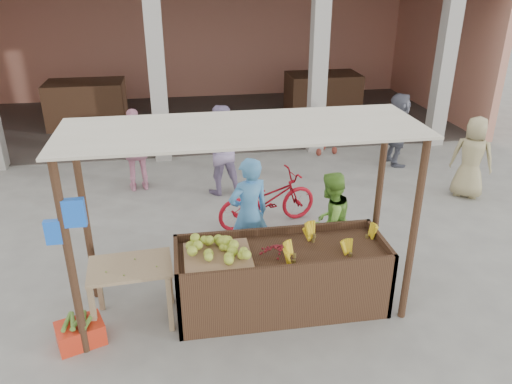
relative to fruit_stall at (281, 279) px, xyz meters
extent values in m
plane|color=slate|center=(-0.50, 0.00, -0.40)|extent=(60.00, 60.00, 0.00)
cube|color=tan|center=(-0.50, 11.40, 1.60)|extent=(14.00, 0.20, 4.00)
cube|color=tan|center=(6.40, 8.50, 1.60)|extent=(0.20, 6.00, 4.00)
cube|color=#A6A198|center=(-1.50, 5.65, 1.60)|extent=(0.35, 0.35, 4.00)
cube|color=#A6A198|center=(2.00, 5.65, 1.60)|extent=(0.35, 0.35, 4.00)
cube|color=#A6A198|center=(5.00, 5.65, 1.60)|extent=(0.35, 0.35, 4.00)
cube|color=#472F1C|center=(-3.50, 8.50, 0.20)|extent=(2.00, 1.20, 1.20)
cube|color=#472F1C|center=(3.00, 8.50, 0.20)|extent=(2.00, 1.20, 1.20)
cube|color=#472F1C|center=(0.00, 0.00, 0.00)|extent=(2.60, 0.95, 0.80)
cylinder|color=#472F1C|center=(-2.35, -0.45, 0.78)|extent=(0.09, 0.09, 2.35)
cylinder|color=#472F1C|center=(1.45, -0.45, 0.78)|extent=(0.09, 0.09, 2.35)
cylinder|color=#472F1C|center=(-2.35, 0.60, 0.78)|extent=(0.09, 0.09, 2.35)
cylinder|color=#472F1C|center=(1.45, 0.60, 0.78)|extent=(0.09, 0.09, 2.35)
cube|color=beige|center=(-0.45, 0.08, 1.97)|extent=(4.00, 1.35, 0.03)
cube|color=blue|center=(-2.23, -0.45, 1.35)|extent=(0.22, 0.08, 0.30)
cube|color=blue|center=(-2.45, -0.45, 1.15)|extent=(0.18, 0.07, 0.26)
cube|color=#936C4C|center=(-0.79, -0.03, 0.43)|extent=(0.79, 0.69, 0.06)
ellipsoid|color=gold|center=(-0.79, -0.03, 0.53)|extent=(0.68, 0.59, 0.15)
ellipsoid|color=maroon|center=(-0.09, -0.06, 0.47)|extent=(0.47, 0.38, 0.15)
cube|color=tan|center=(-1.82, 0.02, 0.36)|extent=(1.01, 0.71, 0.04)
cube|color=tan|center=(-2.25, -0.25, -0.03)|extent=(0.06, 0.06, 0.74)
cube|color=tan|center=(-1.38, -0.25, -0.03)|extent=(0.06, 0.06, 0.74)
cube|color=tan|center=(-2.25, 0.30, -0.03)|extent=(0.06, 0.06, 0.74)
cube|color=tan|center=(-1.38, 0.30, -0.03)|extent=(0.06, 0.06, 0.74)
cube|color=red|center=(-2.42, -0.31, -0.27)|extent=(0.61, 0.52, 0.27)
ellipsoid|color=maroon|center=(2.00, 5.26, -0.07)|extent=(0.49, 0.49, 0.67)
ellipsoid|color=maroon|center=(2.39, 5.31, -0.07)|extent=(0.49, 0.49, 0.67)
ellipsoid|color=maroon|center=(2.20, 5.59, -0.07)|extent=(0.49, 0.49, 0.67)
imported|color=#4B94D4|center=(-0.26, 1.00, 0.49)|extent=(0.79, 0.68, 1.78)
imported|color=#72B03A|center=(0.84, 0.77, 0.37)|extent=(0.86, 0.77, 1.55)
imported|color=maroon|center=(0.23, 2.21, 0.07)|extent=(1.06, 1.91, 0.95)
imported|color=pink|center=(-1.94, 4.03, 0.45)|extent=(1.07, 0.67, 1.71)
imported|color=tan|center=(4.15, 2.72, 0.45)|extent=(0.98, 0.92, 1.70)
imported|color=#555763|center=(3.50, 4.52, 0.43)|extent=(0.63, 1.53, 1.65)
imported|color=#8E7CA2|center=(-0.40, 3.63, 0.53)|extent=(0.94, 0.57, 1.87)
camera|label=1|loc=(-1.15, -5.11, 3.60)|focal=35.00mm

